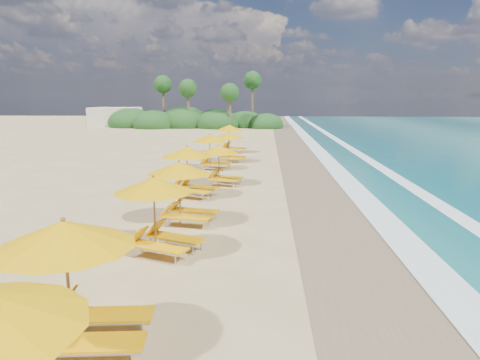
{
  "coord_description": "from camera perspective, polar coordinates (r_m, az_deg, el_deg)",
  "views": [
    {
      "loc": [
        1.04,
        -17.36,
        4.62
      ],
      "look_at": [
        0.0,
        0.0,
        1.2
      ],
      "focal_mm": 32.32,
      "sensor_mm": 36.0,
      "label": 1
    }
  ],
  "objects": [
    {
      "name": "wet_sand",
      "position": [
        18.2,
        12.7,
        -3.84
      ],
      "size": [
        4.0,
        160.0,
        0.01
      ],
      "primitive_type": "cube",
      "color": "#866E4F",
      "rests_on": "ground"
    },
    {
      "name": "station_8",
      "position": [
        30.43,
        -1.25,
        4.66
      ],
      "size": [
        2.67,
        2.58,
        2.14
      ],
      "rotation": [
        0.0,
        0.0,
        -0.27
      ],
      "color": "olive",
      "rests_on": "ground"
    },
    {
      "name": "station_6",
      "position": [
        22.59,
        -2.44,
        2.36
      ],
      "size": [
        2.64,
        2.56,
        2.11
      ],
      "rotation": [
        0.0,
        0.0,
        -0.28
      ],
      "color": "olive",
      "rests_on": "ground"
    },
    {
      "name": "station_5",
      "position": [
        19.97,
        -6.54,
        1.59
      ],
      "size": [
        3.05,
        3.0,
        2.38
      ],
      "rotation": [
        0.0,
        0.0,
        -0.34
      ],
      "color": "olive",
      "rests_on": "ground"
    },
    {
      "name": "station_3",
      "position": [
        12.88,
        -10.58,
        -3.92
      ],
      "size": [
        3.04,
        3.0,
        2.35
      ],
      "rotation": [
        0.0,
        0.0,
        -0.38
      ],
      "color": "olive",
      "rests_on": "ground"
    },
    {
      "name": "treeline",
      "position": [
        63.92,
        -6.51,
        7.8
      ],
      "size": [
        25.8,
        8.8,
        9.74
      ],
      "color": "#163D14",
      "rests_on": "ground"
    },
    {
      "name": "ground",
      "position": [
        17.99,
        0.0,
        -3.75
      ],
      "size": [
        160.0,
        160.0,
        0.0
      ],
      "primitive_type": "plane",
      "color": "tan",
      "rests_on": "ground"
    },
    {
      "name": "station_2",
      "position": [
        8.46,
        -20.53,
        -11.83
      ],
      "size": [
        2.91,
        2.74,
        2.53
      ],
      "rotation": [
        0.0,
        0.0,
        0.11
      ],
      "color": "olive",
      "rests_on": "ground"
    },
    {
      "name": "station_9",
      "position": [
        35.37,
        -1.15,
        5.73
      ],
      "size": [
        2.88,
        2.78,
        2.31
      ],
      "rotation": [
        0.0,
        0.0,
        -0.26
      ],
      "color": "olive",
      "rests_on": "ground"
    },
    {
      "name": "station_4",
      "position": [
        15.78,
        -7.38,
        -1.09
      ],
      "size": [
        2.82,
        2.7,
        2.33
      ],
      "rotation": [
        0.0,
        0.0,
        -0.2
      ],
      "color": "olive",
      "rests_on": "ground"
    },
    {
      "name": "station_7",
      "position": [
        27.41,
        -3.65,
        4.07
      ],
      "size": [
        2.72,
        2.6,
        2.26
      ],
      "rotation": [
        0.0,
        0.0,
        -0.19
      ],
      "color": "olive",
      "rests_on": "ground"
    },
    {
      "name": "beach_building",
      "position": [
        69.38,
        -16.12,
        8.03
      ],
      "size": [
        7.0,
        5.0,
        2.8
      ],
      "primitive_type": "cube",
      "color": "beige",
      "rests_on": "ground"
    },
    {
      "name": "surf_foam",
      "position": [
        18.82,
        20.86,
        -3.74
      ],
      "size": [
        4.0,
        160.0,
        0.01
      ],
      "color": "white",
      "rests_on": "ground"
    }
  ]
}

